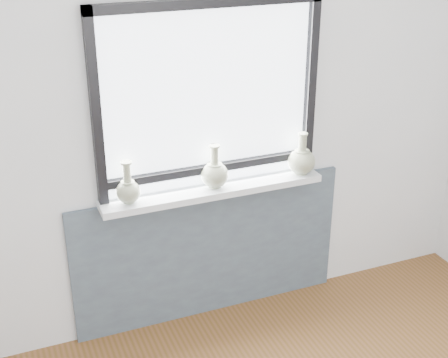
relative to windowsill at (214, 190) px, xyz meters
name	(u,v)px	position (x,y,z in m)	size (l,w,h in m)	color
back_wall	(207,116)	(0.00, 0.10, 0.42)	(3.60, 0.02, 2.60)	silver
apron_panel	(210,252)	(0.00, 0.07, -0.45)	(1.70, 0.03, 0.86)	#4A5C69
windowsill	(214,190)	(0.00, 0.00, 0.00)	(1.32, 0.18, 0.04)	silver
window	(209,93)	(0.00, 0.06, 0.56)	(1.30, 0.06, 1.05)	black
vase_a	(128,190)	(-0.50, 0.00, 0.10)	(0.14, 0.14, 0.24)	gray
vase_b	(215,173)	(0.01, 0.01, 0.10)	(0.16, 0.16, 0.26)	gray
vase_c	(302,160)	(0.56, -0.01, 0.11)	(0.17, 0.17, 0.26)	gray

